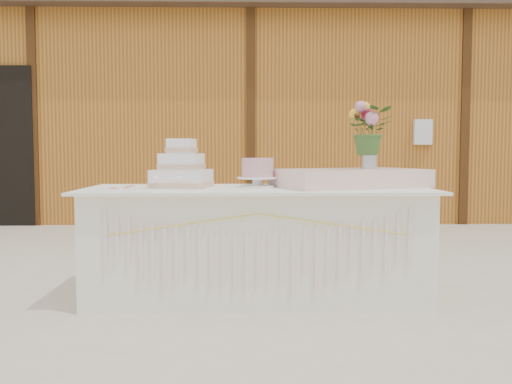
% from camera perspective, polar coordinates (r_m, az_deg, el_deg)
% --- Properties ---
extents(ground, '(80.00, 80.00, 0.00)m').
position_cam_1_polar(ground, '(4.10, 0.08, -10.39)').
color(ground, beige).
rests_on(ground, ground).
extents(barn, '(12.60, 4.60, 3.30)m').
position_cam_1_polar(barn, '(9.99, -0.72, 7.77)').
color(barn, '#B06D25').
rests_on(barn, ground).
extents(cake_table, '(2.40, 1.00, 0.77)m').
position_cam_1_polar(cake_table, '(4.02, 0.09, -5.05)').
color(cake_table, white).
rests_on(cake_table, ground).
extents(wedding_cake, '(0.44, 0.44, 0.34)m').
position_cam_1_polar(wedding_cake, '(4.06, -7.44, 2.10)').
color(wedding_cake, white).
rests_on(wedding_cake, cake_table).
extents(pink_cake_stand, '(0.29, 0.29, 0.21)m').
position_cam_1_polar(pink_cake_stand, '(4.03, 0.16, 2.11)').
color(pink_cake_stand, white).
rests_on(pink_cake_stand, cake_table).
extents(satin_runner, '(1.16, 0.92, 0.13)m').
position_cam_1_polar(satin_runner, '(4.11, 9.38, 1.38)').
color(satin_runner, beige).
rests_on(satin_runner, cake_table).
extents(flower_vase, '(0.11, 0.11, 0.15)m').
position_cam_1_polar(flower_vase, '(4.17, 11.24, 3.29)').
color(flower_vase, silver).
rests_on(flower_vase, satin_runner).
extents(bouquet, '(0.32, 0.28, 0.35)m').
position_cam_1_polar(bouquet, '(4.18, 11.29, 6.69)').
color(bouquet, '#345A24').
rests_on(bouquet, flower_vase).
extents(loose_flowers, '(0.19, 0.33, 0.02)m').
position_cam_1_polar(loose_flowers, '(4.12, -13.15, 0.55)').
color(loose_flowers, pink).
rests_on(loose_flowers, cake_table).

